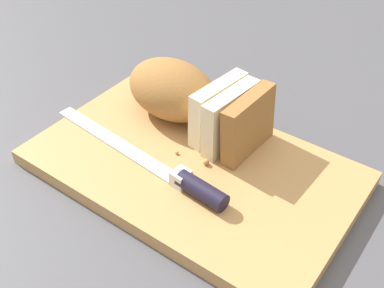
# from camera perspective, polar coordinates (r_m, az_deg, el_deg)

# --- Properties ---
(ground_plane) EXTENTS (3.00, 3.00, 0.00)m
(ground_plane) POSITION_cam_1_polar(r_m,az_deg,el_deg) (0.64, 0.00, -3.50)
(ground_plane) COLOR #4C4C51
(cutting_board) EXTENTS (0.42, 0.26, 0.02)m
(cutting_board) POSITION_cam_1_polar(r_m,az_deg,el_deg) (0.63, 0.00, -2.82)
(cutting_board) COLOR tan
(cutting_board) RESTS_ON ground_plane
(bread_loaf) EXTENTS (0.22, 0.11, 0.08)m
(bread_loaf) POSITION_cam_1_polar(r_m,az_deg,el_deg) (0.67, -0.33, 5.59)
(bread_loaf) COLOR #996633
(bread_loaf) RESTS_ON cutting_board
(bread_knife) EXTENTS (0.30, 0.04, 0.02)m
(bread_knife) POSITION_cam_1_polar(r_m,az_deg,el_deg) (0.59, -1.90, -3.85)
(bread_knife) COLOR silver
(bread_knife) RESTS_ON cutting_board
(crumb_near_knife) EXTENTS (0.01, 0.01, 0.01)m
(crumb_near_knife) POSITION_cam_1_polar(r_m,az_deg,el_deg) (0.62, 1.69, -2.19)
(crumb_near_knife) COLOR tan
(crumb_near_knife) RESTS_ON cutting_board
(crumb_near_loaf) EXTENTS (0.01, 0.01, 0.01)m
(crumb_near_loaf) POSITION_cam_1_polar(r_m,az_deg,el_deg) (0.58, 1.23, -5.49)
(crumb_near_loaf) COLOR tan
(crumb_near_loaf) RESTS_ON cutting_board
(crumb_stray_left) EXTENTS (0.01, 0.01, 0.01)m
(crumb_stray_left) POSITION_cam_1_polar(r_m,az_deg,el_deg) (0.60, -0.86, -3.74)
(crumb_stray_left) COLOR tan
(crumb_stray_left) RESTS_ON cutting_board
(crumb_stray_right) EXTENTS (0.00, 0.00, 0.00)m
(crumb_stray_right) POSITION_cam_1_polar(r_m,az_deg,el_deg) (0.63, -2.01, -1.20)
(crumb_stray_right) COLOR tan
(crumb_stray_right) RESTS_ON cutting_board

